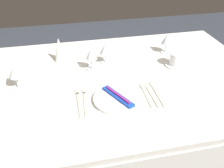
{
  "coord_description": "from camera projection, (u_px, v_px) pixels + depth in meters",
  "views": [
    {
      "loc": [
        -0.23,
        -1.13,
        1.49
      ],
      "look_at": [
        -0.0,
        -0.09,
        0.76
      ],
      "focal_mm": 38.4,
      "sensor_mm": 36.0,
      "label": 1
    }
  ],
  "objects": [
    {
      "name": "spoon_tea",
      "position": [
        155.0,
        91.0,
        1.27
      ],
      "size": [
        0.03,
        0.22,
        0.01
      ],
      "color": "beige",
      "rests_on": "dining_table"
    },
    {
      "name": "fork_outer",
      "position": [
        85.0,
        101.0,
        1.2
      ],
      "size": [
        0.03,
        0.22,
        0.0
      ],
      "color": "beige",
      "rests_on": "dining_table"
    },
    {
      "name": "wine_glass_right",
      "position": [
        167.0,
        40.0,
        1.59
      ],
      "size": [
        0.07,
        0.07,
        0.13
      ],
      "color": "silver",
      "rests_on": "dining_table"
    },
    {
      "name": "fork_inner",
      "position": [
        79.0,
        102.0,
        1.19
      ],
      "size": [
        0.02,
        0.23,
        0.0
      ],
      "color": "beige",
      "rests_on": "dining_table"
    },
    {
      "name": "toothbrush_package",
      "position": [
        117.0,
        96.0,
        1.19
      ],
      "size": [
        0.13,
        0.2,
        0.02
      ],
      "color": "blue",
      "rests_on": "dinner_plate"
    },
    {
      "name": "wine_glass_far",
      "position": [
        15.0,
        73.0,
        1.24
      ],
      "size": [
        0.07,
        0.07,
        0.14
      ],
      "color": "silver",
      "rests_on": "dining_table"
    },
    {
      "name": "saucer_left",
      "position": [
        175.0,
        65.0,
        1.49
      ],
      "size": [
        0.13,
        0.13,
        0.01
      ],
      "primitive_type": "cylinder",
      "color": "white",
      "rests_on": "dining_table"
    },
    {
      "name": "spoon_soup",
      "position": [
        145.0,
        92.0,
        1.26
      ],
      "size": [
        0.03,
        0.21,
        0.01
      ],
      "color": "beige",
      "rests_on": "dining_table"
    },
    {
      "name": "spoon_dessert",
      "position": [
        150.0,
        92.0,
        1.26
      ],
      "size": [
        0.03,
        0.21,
        0.01
      ],
      "color": "beige",
      "rests_on": "dining_table"
    },
    {
      "name": "wine_glass_centre",
      "position": [
        105.0,
        50.0,
        1.48
      ],
      "size": [
        0.07,
        0.07,
        0.13
      ],
      "color": "silver",
      "rests_on": "dining_table"
    },
    {
      "name": "dining_table",
      "position": [
        110.0,
        90.0,
        1.42
      ],
      "size": [
        1.8,
        1.11,
        0.74
      ],
      "color": "silver",
      "rests_on": "ground"
    },
    {
      "name": "dinner_plate",
      "position": [
        117.0,
        99.0,
        1.2
      ],
      "size": [
        0.25,
        0.25,
        0.02
      ],
      "primitive_type": "cylinder",
      "color": "white",
      "rests_on": "dining_table"
    },
    {
      "name": "coffee_cup_left",
      "position": [
        177.0,
        59.0,
        1.47
      ],
      "size": [
        0.11,
        0.08,
        0.07
      ],
      "color": "white",
      "rests_on": "saucer_left"
    },
    {
      "name": "ground_plane",
      "position": [
        110.0,
        161.0,
        1.79
      ],
      "size": [
        6.0,
        6.0,
        0.0
      ],
      "primitive_type": "plane",
      "color": "#383D47"
    },
    {
      "name": "napkin_folded",
      "position": [
        60.0,
        50.0,
        1.5
      ],
      "size": [
        0.08,
        0.08,
        0.16
      ],
      "primitive_type": "cone",
      "color": "white",
      "rests_on": "dining_table"
    },
    {
      "name": "wine_glass_left",
      "position": [
        91.0,
        55.0,
        1.4
      ],
      "size": [
        0.07,
        0.07,
        0.14
      ],
      "color": "silver",
      "rests_on": "dining_table"
    }
  ]
}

